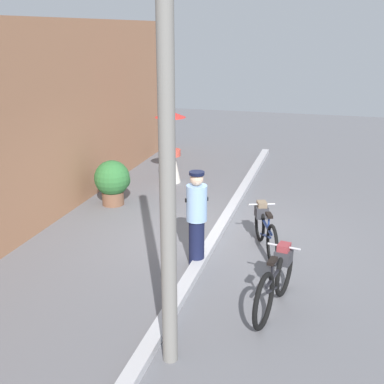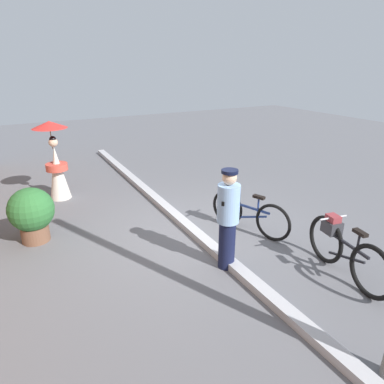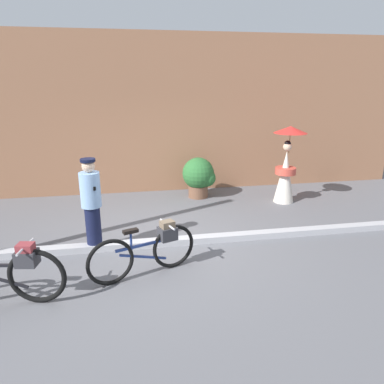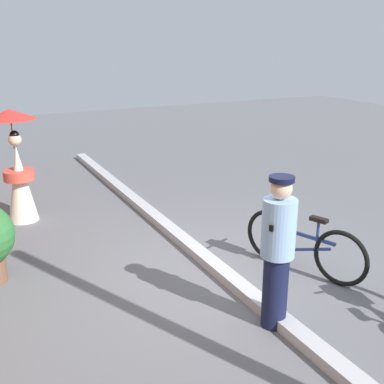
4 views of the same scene
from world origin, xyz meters
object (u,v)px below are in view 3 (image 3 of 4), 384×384
Objects in this scene: person_officer at (91,203)px; potted_plant_by_door at (199,176)px; person_with_parasol at (286,165)px; bicycle_near_officer at (148,249)px; bicycle_far_side at (5,273)px.

person_officer is 3.52m from potted_plant_by_door.
potted_plant_by_door is (-1.96, 0.71, -0.35)m from person_with_parasol.
person_with_parasol is at bearing -19.87° from potted_plant_by_door.
person_with_parasol is 1.80× the size of potted_plant_by_door.
bicycle_far_side is at bearing -167.61° from bicycle_near_officer.
person_with_parasol reaches higher than bicycle_near_officer.
person_officer is at bearing -132.71° from potted_plant_by_door.
bicycle_near_officer is 3.89m from potted_plant_by_door.
person_officer reaches higher than bicycle_far_side.
person_with_parasol is at bearing 23.24° from person_officer.
potted_plant_by_door is (2.38, 2.57, -0.31)m from person_officer.
person_with_parasol is (5.35, 3.29, 0.46)m from bicycle_far_side.
bicycle_near_officer is 1.01× the size of person_officer.
person_with_parasol is (4.34, 1.86, 0.05)m from person_officer.
potted_plant_by_door is at bearing 49.74° from bicycle_far_side.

